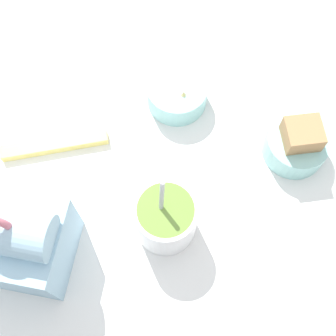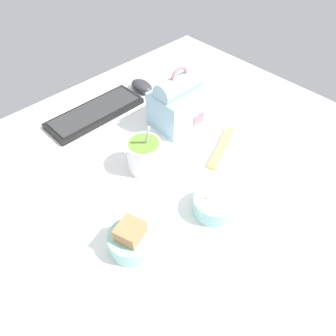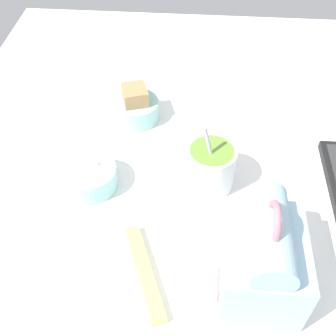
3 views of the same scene
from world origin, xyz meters
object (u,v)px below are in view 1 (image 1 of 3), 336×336
bento_bowl_snacks (177,94)px  chopstick_case (55,145)px  soup_cup (166,218)px  bento_bowl_sandwich (297,143)px  lunch_bag (10,239)px

bento_bowl_snacks → chopstick_case: size_ratio=0.60×
soup_cup → bento_bowl_snacks: soup_cup is taller
soup_cup → bento_bowl_sandwich: size_ratio=1.46×
lunch_bag → chopstick_case: bearing=-89.4°
bento_bowl_snacks → chopstick_case: (19.07, 12.96, -1.73)cm
bento_bowl_sandwich → chopstick_case: bearing=9.5°
bento_bowl_snacks → lunch_bag: bearing=59.1°
bento_bowl_sandwich → bento_bowl_snacks: (21.46, -6.18, -0.64)cm
chopstick_case → lunch_bag: bearing=90.6°
lunch_bag → chopstick_case: 19.79cm
soup_cup → chopstick_case: bearing=-26.0°
lunch_bag → chopstick_case: size_ratio=1.11×
lunch_bag → bento_bowl_sandwich: lunch_bag is taller
soup_cup → bento_bowl_snacks: 23.68cm
chopstick_case → bento_bowl_snacks: bearing=-145.8°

